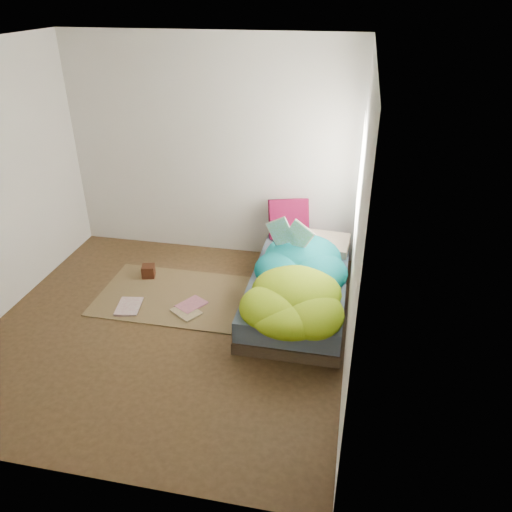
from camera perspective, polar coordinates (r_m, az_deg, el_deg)
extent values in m
cube|color=#3B2A16|center=(5.12, -10.02, -8.02)|extent=(3.50, 3.50, 0.00)
cube|color=silver|center=(6.03, -5.19, 11.96)|extent=(3.50, 0.04, 2.60)
cube|color=silver|center=(3.14, -23.24, -7.26)|extent=(3.50, 0.04, 2.60)
cube|color=silver|center=(4.16, 11.59, 3.57)|extent=(0.04, 3.50, 2.60)
cube|color=white|center=(4.15, -13.25, 22.16)|extent=(3.50, 3.50, 0.04)
cube|color=white|center=(4.95, 11.76, 8.96)|extent=(0.01, 1.00, 1.20)
cube|color=#362A1D|center=(5.41, 4.87, -4.67)|extent=(1.00, 2.00, 0.12)
cube|color=#4A5F77|center=(5.32, 4.94, -3.13)|extent=(0.98, 1.96, 0.22)
cube|color=brown|center=(5.58, -9.51, -4.48)|extent=(1.60, 1.10, 0.01)
cube|color=beige|center=(5.75, 7.58, 1.35)|extent=(0.62, 0.42, 0.13)
cube|color=#530521|center=(5.95, 3.75, 4.28)|extent=(0.49, 0.28, 0.46)
cube|color=black|center=(5.94, -12.19, -1.70)|extent=(0.17, 0.17, 0.14)
imported|color=beige|center=(5.50, -15.54, -5.56)|extent=(0.30, 0.37, 0.03)
imported|color=#BF6E79|center=(5.43, -8.16, -5.11)|extent=(0.34, 0.37, 0.03)
imported|color=tan|center=(5.22, -8.91, -6.82)|extent=(0.37, 0.35, 0.02)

